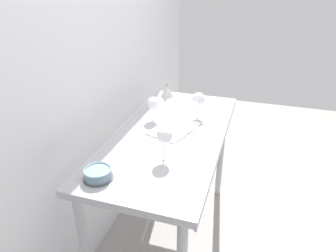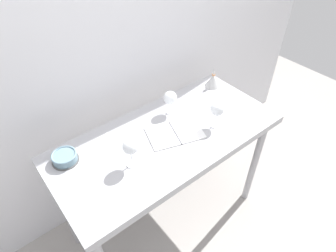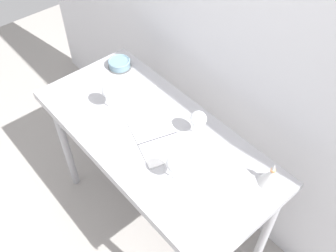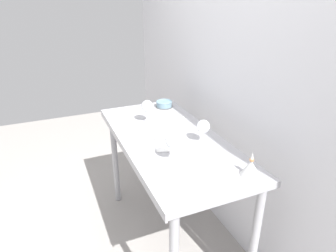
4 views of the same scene
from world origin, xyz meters
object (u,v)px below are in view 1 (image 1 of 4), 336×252
Objects in this scene: wine_glass_far_right at (153,104)px; decanter_funnel at (167,91)px; tasting_sheet_upper at (136,151)px; wine_glass_near_left at (165,136)px; open_notebook at (174,129)px; wine_glass_near_right at (199,100)px; tasting_bowl at (98,173)px.

decanter_funnel is (0.43, 0.05, -0.06)m from wine_glass_far_right.
wine_glass_near_left is at bearing -62.38° from tasting_sheet_upper.
wine_glass_near_left is at bearing -154.13° from open_notebook.
wine_glass_near_right is at bearing -5.10° from wine_glass_near_left.
wine_glass_near_right reaches higher than tasting_bowl.
wine_glass_near_left reaches higher than tasting_bowl.
tasting_bowl is at bearing 178.10° from wine_glass_far_right.
wine_glass_far_right is 0.42× the size of open_notebook.
tasting_sheet_upper is at bearing -173.28° from wine_glass_far_right.
wine_glass_near_left is 0.38m from tasting_bowl.
tasting_sheet_upper is at bearing 84.68° from wine_glass_near_left.
open_notebook is at bearing 158.11° from wine_glass_near_right.
wine_glass_near_right is 0.31m from wine_glass_far_right.
decanter_funnel reaches higher than open_notebook.
wine_glass_far_right is at bearing 116.44° from wine_glass_near_right.
open_notebook is (-0.11, -0.18, -0.11)m from wine_glass_far_right.
wine_glass_near_right reaches higher than open_notebook.
open_notebook is at bearing 7.86° from wine_glass_near_left.
wine_glass_near_left reaches higher than decanter_funnel.
tasting_bowl is at bearing -178.92° from decanter_funnel.
wine_glass_far_right reaches higher than tasting_bowl.
wine_glass_near_left reaches higher than wine_glass_far_right.
wine_glass_near_right is (0.58, -0.05, -0.01)m from wine_glass_near_left.
tasting_sheet_upper is (0.02, 0.17, -0.13)m from wine_glass_near_left.
open_notebook is 2.57× the size of tasting_bowl.
wine_glass_near_right reaches higher than wine_glass_far_right.
open_notebook is 0.34m from tasting_sheet_upper.
wine_glass_far_right is 0.44m from decanter_funnel.
tasting_sheet_upper is at bearing 176.32° from open_notebook.
open_notebook is 0.64m from tasting_bowl.
decanter_funnel is at bearing 39.25° from tasting_sheet_upper.
decanter_funnel reaches higher than tasting_sheet_upper.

